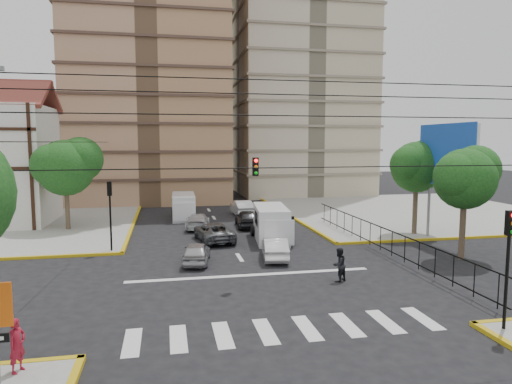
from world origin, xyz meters
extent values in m
plane|color=black|center=(0.00, 0.00, 0.00)|extent=(160.00, 160.00, 0.00)
cube|color=gray|center=(20.00, 20.00, 0.07)|extent=(26.00, 26.00, 0.15)
cube|color=silver|center=(0.00, -6.00, 0.01)|extent=(12.00, 2.40, 0.01)
cube|color=silver|center=(0.00, 1.20, 0.01)|extent=(13.00, 0.40, 0.01)
cube|color=#C0B291|center=(14.00, 40.00, 24.00)|extent=(17.00, 16.00, 48.00)
cylinder|color=slate|center=(14.50, 4.00, 2.15)|extent=(0.20, 0.20, 4.00)
cylinder|color=slate|center=(14.50, 8.00, 2.15)|extent=(0.20, 0.20, 4.00)
cube|color=silver|center=(14.50, 6.00, 6.15)|extent=(0.25, 6.00, 4.00)
cube|color=blue|center=(14.30, 6.00, 6.15)|extent=(0.08, 6.20, 4.20)
cylinder|color=#473828|center=(13.00, 2.00, 2.10)|extent=(0.36, 0.36, 4.20)
sphere|color=#134316|center=(13.00, 2.00, 4.84)|extent=(3.60, 3.60, 3.60)
sphere|color=#134316|center=(13.90, 2.30, 5.38)|extent=(2.88, 2.88, 2.88)
sphere|color=#134316|center=(12.28, 1.70, 5.03)|extent=(2.70, 2.70, 2.70)
cylinder|color=#473828|center=(14.00, 9.00, 2.24)|extent=(0.36, 0.36, 4.48)
sphere|color=#134316|center=(14.00, 9.00, 5.16)|extent=(3.80, 3.80, 3.80)
sphere|color=#134316|center=(14.95, 9.30, 5.73)|extent=(3.04, 3.04, 3.04)
sphere|color=#134316|center=(13.24, 8.70, 5.35)|extent=(2.85, 2.85, 2.85)
cylinder|color=#473828|center=(-12.00, 16.00, 2.10)|extent=(0.36, 0.36, 4.20)
sphere|color=#134316|center=(-12.00, 16.00, 5.00)|extent=(4.40, 4.40, 4.40)
sphere|color=#134316|center=(-10.90, 16.30, 5.67)|extent=(3.52, 3.52, 3.52)
sphere|color=#134316|center=(-12.88, 15.70, 5.22)|extent=(3.30, 3.30, 3.30)
cylinder|color=black|center=(7.80, -7.80, 1.90)|extent=(0.12, 0.12, 3.50)
cube|color=black|center=(7.80, -7.80, 4.10)|extent=(0.28, 0.22, 0.90)
sphere|color=#FF0C0C|center=(7.80, -7.80, 4.40)|extent=(0.17, 0.17, 0.17)
cylinder|color=black|center=(-7.80, 7.80, 1.90)|extent=(0.12, 0.12, 3.50)
cube|color=black|center=(-7.80, 7.80, 4.10)|extent=(0.28, 0.22, 0.90)
sphere|color=#FF0C0C|center=(-7.80, 7.80, 4.40)|extent=(0.17, 0.17, 0.17)
cube|color=black|center=(0.00, 0.00, 5.80)|extent=(0.28, 0.22, 0.90)
cylinder|color=black|center=(0.00, -9.00, 6.25)|extent=(18.00, 0.03, 0.03)
cube|color=silver|center=(2.99, 9.45, 1.22)|extent=(2.74, 5.52, 2.44)
cube|color=silver|center=(2.99, 7.33, 1.06)|extent=(2.15, 1.50, 1.70)
cube|color=black|center=(2.99, 6.96, 1.64)|extent=(1.96, 0.33, 0.95)
cylinder|color=black|center=(1.99, 7.75, 0.37)|extent=(0.25, 0.74, 0.74)
cylinder|color=black|center=(4.00, 7.75, 0.37)|extent=(0.25, 0.74, 0.74)
cylinder|color=black|center=(1.99, 11.14, 0.37)|extent=(0.25, 0.74, 0.74)
cylinder|color=black|center=(4.00, 11.14, 0.37)|extent=(0.25, 0.74, 0.74)
cube|color=silver|center=(-2.76, 20.04, 1.14)|extent=(2.11, 5.01, 2.28)
cube|color=silver|center=(-2.76, 18.06, 0.99)|extent=(1.91, 1.24, 1.59)
cube|color=black|center=(-2.76, 17.71, 1.54)|extent=(1.84, 0.15, 0.89)
cylinder|color=black|center=(-3.71, 18.46, 0.35)|extent=(0.25, 0.69, 0.69)
cylinder|color=black|center=(-1.82, 18.46, 0.35)|extent=(0.25, 0.69, 0.69)
cylinder|color=black|center=(-3.71, 21.63, 0.35)|extent=(0.25, 0.69, 0.69)
cylinder|color=black|center=(-1.82, 21.63, 0.35)|extent=(0.25, 0.69, 0.69)
imported|color=#ABABB0|center=(-2.66, 4.19, 0.62)|extent=(2.02, 3.84, 1.25)
imported|color=white|center=(2.03, 4.29, 0.66)|extent=(1.99, 4.17, 1.32)
imported|color=#56595D|center=(-1.05, 9.87, 0.67)|extent=(2.82, 5.07, 1.34)
imported|color=silver|center=(-1.83, 14.92, 0.62)|extent=(2.36, 4.49, 1.24)
imported|color=#232325|center=(2.21, 14.74, 0.73)|extent=(1.98, 4.38, 1.46)
imported|color=white|center=(2.80, 20.98, 0.74)|extent=(1.77, 4.56, 1.48)
imported|color=maroon|center=(-8.77, -7.74, 0.98)|extent=(0.62, 0.72, 1.66)
imported|color=black|center=(4.14, -0.72, 0.86)|extent=(1.05, 0.99, 1.72)
camera|label=1|loc=(-4.32, -21.87, 6.98)|focal=32.00mm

